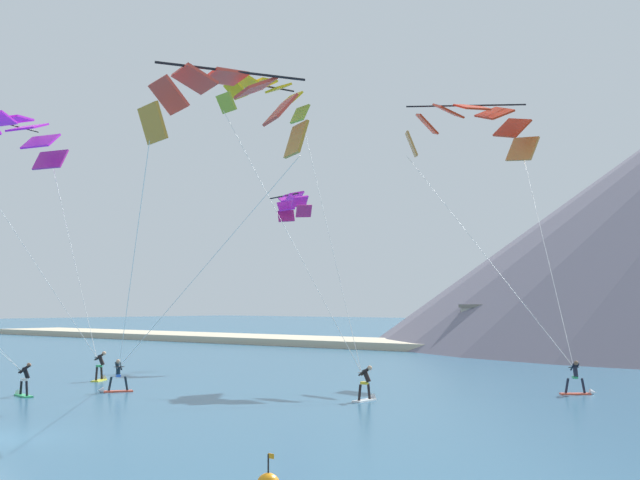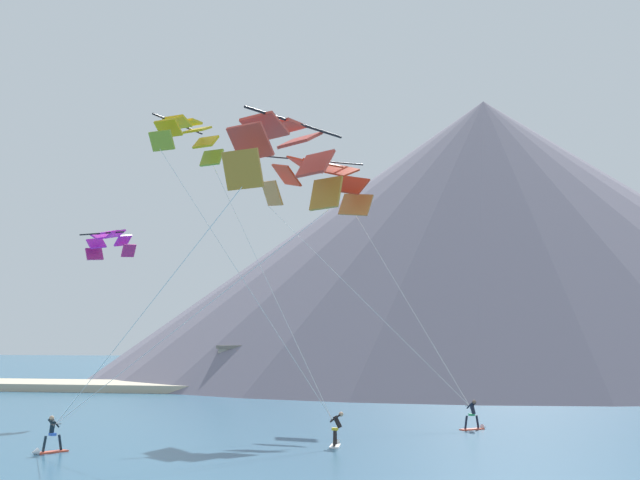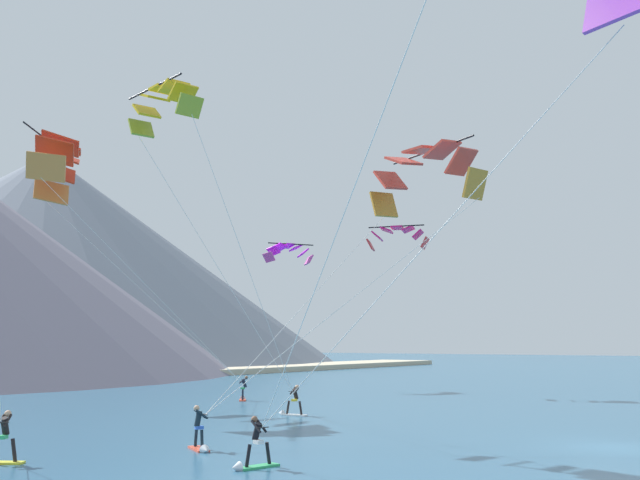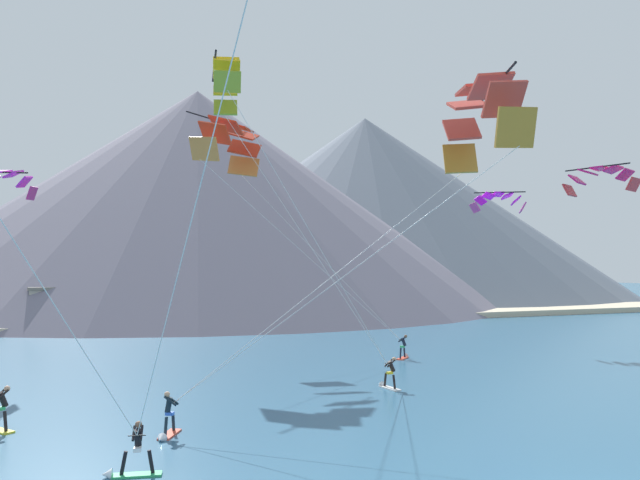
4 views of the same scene
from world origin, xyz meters
name	(u,v)px [view 3 (image 3 of 4)]	position (x,y,z in m)	size (l,w,h in m)	color
ground_plane	(611,447)	(0.00, 0.00, 0.00)	(400.00, 400.00, 0.00)	#2D5B7A
kitesurfer_near_lead	(200,437)	(-9.51, 12.08, 0.47)	(1.20, 1.71, 1.70)	#E54C33
kitesurfer_near_trail	(243,393)	(8.72, 25.98, 0.51)	(1.58, 1.43, 1.73)	#E54C33
kitesurfer_far_left	(252,453)	(-11.25, 8.11, 0.46)	(1.79, 0.77, 1.66)	#33B266
kitesurfer_far_right	(291,406)	(2.55, 17.11, 0.49)	(0.69, 1.77, 1.70)	white
parafoil_kite_near_lead	(423,171)	(2.07, 8.62, 12.32)	(13.13, 6.98, 12.26)	#B77B26
parafoil_kite_near_trail	(57,162)	(-1.61, 33.44, 15.69)	(13.73, 11.47, 15.92)	#C87935
parafoil_kite_far_right	(165,104)	(-5.65, 18.81, 15.59)	(9.28, 5.44, 15.14)	olive
parafoil_kite_distant_low_drift	(397,235)	(21.75, 20.96, 12.63)	(3.00, 5.20, 1.90)	red
parafoil_kite_distant_mid_solo	(289,251)	(22.14, 32.49, 12.17)	(4.85, 2.99, 1.85)	#BD4195
mountain_peak_central_summit	(43,257)	(49.23, 111.45, 19.78)	(110.14, 110.14, 39.56)	slate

